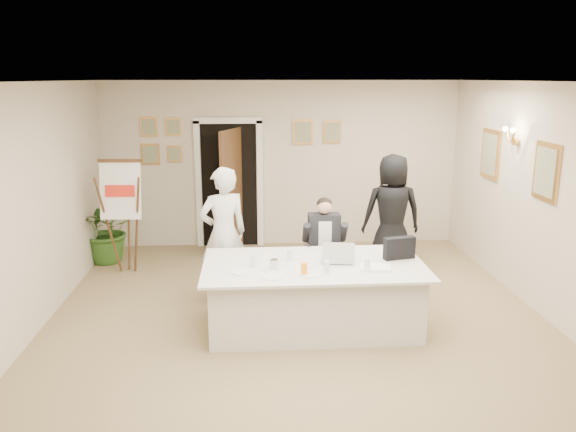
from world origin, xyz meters
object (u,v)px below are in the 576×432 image
(conference_table, at_px, (313,295))
(flip_chart, at_px, (124,222))
(seated_man, at_px, (324,246))
(laptop_bag, at_px, (399,248))
(potted_palm, at_px, (107,229))
(steel_jug, at_px, (274,264))
(oj_glass, at_px, (304,269))
(standing_man, at_px, (224,234))
(standing_woman, at_px, (392,213))
(paper_stack, at_px, (375,268))
(laptop, at_px, (337,250))

(conference_table, height_order, flip_chart, flip_chart)
(seated_man, relative_size, laptop_bag, 3.57)
(potted_palm, distance_m, steel_jug, 3.75)
(flip_chart, distance_m, oj_glass, 3.43)
(standing_man, height_order, standing_woman, standing_woman)
(seated_man, bearing_deg, standing_woman, 24.51)
(oj_glass, bearing_deg, conference_table, 68.55)
(conference_table, relative_size, laptop_bag, 6.79)
(flip_chart, bearing_deg, seated_man, -19.71)
(seated_man, relative_size, flip_chart, 0.79)
(standing_woman, bearing_deg, laptop_bag, 80.65)
(standing_woman, distance_m, oj_glass, 2.76)
(standing_woman, height_order, paper_stack, standing_woman)
(laptop, xyz_separation_m, laptop_bag, (0.74, 0.04, -0.01))
(conference_table, height_order, standing_man, standing_man)
(flip_chart, bearing_deg, paper_stack, -35.36)
(conference_table, bearing_deg, standing_man, 137.54)
(seated_man, bearing_deg, steel_jug, -134.52)
(oj_glass, bearing_deg, flip_chart, 134.87)
(seated_man, bearing_deg, standing_man, 169.56)
(seated_man, xyz_separation_m, laptop_bag, (0.76, -0.93, 0.24))
(paper_stack, bearing_deg, oj_glass, -170.13)
(steel_jug, bearing_deg, flip_chart, 133.65)
(conference_table, relative_size, laptop, 6.71)
(laptop_bag, distance_m, steel_jug, 1.50)
(laptop_bag, height_order, oj_glass, laptop_bag)
(standing_man, distance_m, paper_stack, 2.11)
(conference_table, distance_m, potted_palm, 3.96)
(seated_man, height_order, laptop, seated_man)
(conference_table, relative_size, seated_man, 1.90)
(paper_stack, bearing_deg, seated_man, 107.49)
(flip_chart, relative_size, steel_jug, 15.24)
(steel_jug, bearing_deg, conference_table, 17.87)
(standing_man, height_order, oj_glass, standing_man)
(potted_palm, xyz_separation_m, oj_glass, (2.82, -2.99, 0.31))
(conference_table, relative_size, potted_palm, 2.36)
(seated_man, bearing_deg, paper_stack, -86.02)
(seated_man, bearing_deg, potted_palm, 140.49)
(flip_chart, distance_m, standing_man, 1.85)
(seated_man, height_order, standing_woman, standing_woman)
(conference_table, relative_size, steel_jug, 22.95)
(paper_stack, bearing_deg, laptop, 142.02)
(flip_chart, relative_size, paper_stack, 5.06)
(standing_man, distance_m, laptop_bag, 2.26)
(standing_man, relative_size, steel_jug, 15.92)
(conference_table, relative_size, flip_chart, 1.51)
(potted_palm, height_order, oj_glass, potted_palm)
(laptop_bag, xyz_separation_m, oj_glass, (-1.16, -0.48, -0.07))
(laptop_bag, relative_size, steel_jug, 3.38)
(seated_man, height_order, laptop_bag, seated_man)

